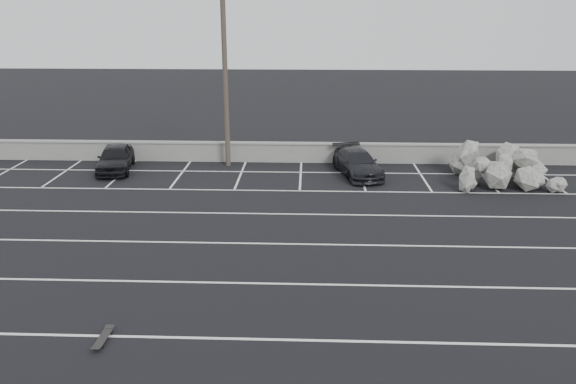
{
  "coord_description": "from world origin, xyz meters",
  "views": [
    {
      "loc": [
        1.37,
        -15.24,
        8.03
      ],
      "look_at": [
        0.58,
        5.83,
        1.0
      ],
      "focal_mm": 35.0,
      "sensor_mm": 36.0,
      "label": 1
    }
  ],
  "objects_px": {
    "car_right": "(357,163)",
    "riprap_pile": "(496,171)",
    "car_left": "(115,158)",
    "skateboard": "(103,338)",
    "utility_pole": "(225,71)",
    "trash_bin": "(502,159)"
  },
  "relations": [
    {
      "from": "utility_pole",
      "to": "riprap_pile",
      "type": "bearing_deg",
      "value": -10.53
    },
    {
      "from": "riprap_pile",
      "to": "skateboard",
      "type": "xyz_separation_m",
      "value": [
        -14.07,
        -13.98,
        -0.48
      ]
    },
    {
      "from": "car_right",
      "to": "utility_pole",
      "type": "distance_m",
      "value": 8.06
    },
    {
      "from": "trash_bin",
      "to": "riprap_pile",
      "type": "xyz_separation_m",
      "value": [
        -1.11,
        -2.53,
        0.1
      ]
    },
    {
      "from": "car_left",
      "to": "car_right",
      "type": "relative_size",
      "value": 0.93
    },
    {
      "from": "utility_pole",
      "to": "trash_bin",
      "type": "xyz_separation_m",
      "value": [
        14.3,
        0.08,
        -4.42
      ]
    },
    {
      "from": "riprap_pile",
      "to": "skateboard",
      "type": "height_order",
      "value": "riprap_pile"
    },
    {
      "from": "trash_bin",
      "to": "riprap_pile",
      "type": "relative_size",
      "value": 0.18
    },
    {
      "from": "utility_pole",
      "to": "skateboard",
      "type": "bearing_deg",
      "value": -93.09
    },
    {
      "from": "car_left",
      "to": "riprap_pile",
      "type": "bearing_deg",
      "value": -13.57
    },
    {
      "from": "skateboard",
      "to": "riprap_pile",
      "type": "bearing_deg",
      "value": 45.6
    },
    {
      "from": "skateboard",
      "to": "car_left",
      "type": "bearing_deg",
      "value": 107.93
    },
    {
      "from": "car_left",
      "to": "trash_bin",
      "type": "xyz_separation_m",
      "value": [
        19.88,
        1.28,
        -0.2
      ]
    },
    {
      "from": "car_right",
      "to": "skateboard",
      "type": "height_order",
      "value": "car_right"
    },
    {
      "from": "car_left",
      "to": "skateboard",
      "type": "distance_m",
      "value": 15.95
    },
    {
      "from": "car_right",
      "to": "utility_pole",
      "type": "xyz_separation_m",
      "value": [
        -6.66,
        1.52,
        4.27
      ]
    },
    {
      "from": "car_right",
      "to": "riprap_pile",
      "type": "distance_m",
      "value": 6.58
    },
    {
      "from": "car_left",
      "to": "utility_pole",
      "type": "distance_m",
      "value": 7.1
    },
    {
      "from": "car_right",
      "to": "riprap_pile",
      "type": "relative_size",
      "value": 0.83
    },
    {
      "from": "trash_bin",
      "to": "riprap_pile",
      "type": "height_order",
      "value": "riprap_pile"
    },
    {
      "from": "car_right",
      "to": "trash_bin",
      "type": "bearing_deg",
      "value": -1.83
    },
    {
      "from": "car_right",
      "to": "skateboard",
      "type": "relative_size",
      "value": 4.68
    }
  ]
}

